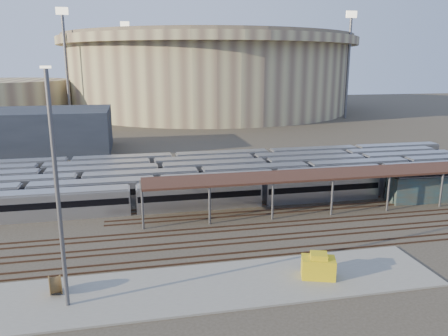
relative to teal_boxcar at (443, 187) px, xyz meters
name	(u,v)px	position (x,y,z in m)	size (l,w,h in m)	color
ground	(207,228)	(-37.38, -4.00, -2.00)	(420.00, 420.00, 0.00)	#383026
apron	(181,289)	(-42.38, -19.00, -1.90)	(50.00, 9.00, 0.20)	gray
subway_trains	(183,178)	(-38.32, 14.50, -0.20)	(127.33, 23.90, 3.60)	#A4A4A8
inspection_shed	(352,174)	(-15.38, 0.00, 2.98)	(60.30, 6.00, 5.30)	#545458
empty_tracks	(214,243)	(-37.38, -9.00, -1.91)	(170.00, 9.62, 0.18)	#4C3323
stadium	(209,72)	(-12.38, 136.00, 14.47)	(124.00, 124.00, 32.50)	tan
service_building	(16,132)	(-72.38, 51.00, 3.00)	(42.00, 20.00, 10.00)	#1E232D
floodlight_0	(66,62)	(-67.38, 106.00, 18.64)	(4.00, 1.00, 38.40)	#545458
floodlight_2	(348,62)	(32.62, 96.00, 18.64)	(4.00, 1.00, 38.40)	#545458
floodlight_3	(127,62)	(-47.38, 156.00, 18.64)	(4.00, 1.00, 38.40)	#545458
teal_boxcar	(443,187)	(0.00, 0.00, 0.00)	(17.18, 3.32, 4.01)	#1F424D
cable_reel_east	(55,285)	(-53.64, -17.61, -0.93)	(1.75, 1.75, 0.97)	brown
yard_light_pole	(57,192)	(-52.33, -19.80, 8.38)	(0.82, 0.36, 20.20)	#545458
yellow_equipment	(318,268)	(-29.06, -19.56, -0.80)	(3.20, 2.00, 2.00)	gold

